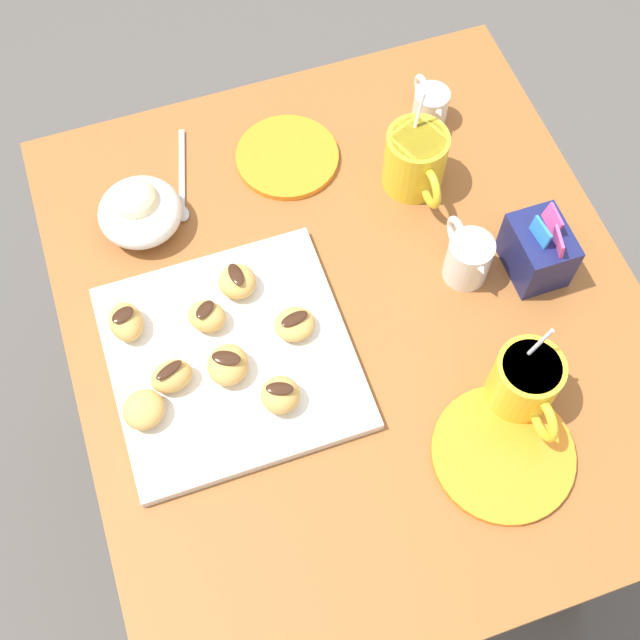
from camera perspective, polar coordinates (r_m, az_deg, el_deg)
ground_plane at (r=1.74m, az=1.62°, el=-10.27°), size 8.00×8.00×0.00m
dining_table at (r=1.21m, az=2.29°, el=-2.63°), size 0.86×0.76×0.71m
pastry_plate_square at (r=1.05m, az=-6.26°, el=-2.60°), size 0.30×0.30×0.02m
coffee_mug_yellow_left at (r=1.16m, az=6.74°, el=11.12°), size 0.13×0.09×0.14m
coffee_mug_yellow_right at (r=1.01m, az=14.20°, el=-4.27°), size 0.12×0.08×0.14m
cream_pitcher_white at (r=1.09m, az=10.34°, el=4.38°), size 0.10×0.06×0.07m
sugar_caddy at (r=1.12m, az=15.03°, el=4.75°), size 0.09×0.07×0.11m
ice_cream_bowl at (r=1.15m, az=-12.55°, el=7.53°), size 0.12×0.12×0.09m
chocolate_sauce_pitcher at (r=1.25m, az=7.74°, el=14.76°), size 0.09×0.05×0.06m
saucer_orange_left at (r=1.02m, az=12.70°, el=-9.13°), size 0.18×0.18×0.01m
saucer_orange_right at (r=1.22m, az=-2.32°, el=11.36°), size 0.15×0.15×0.01m
loose_spoon_near_saucer at (r=1.20m, az=-9.66°, el=9.24°), size 0.16×0.05×0.01m
beignet_0 at (r=1.06m, az=-13.44°, el=-0.13°), size 0.06×0.05×0.04m
chocolate_drizzle_0 at (r=1.05m, az=-13.67°, el=0.36°), size 0.03×0.04×0.00m
beignet_1 at (r=1.02m, az=-10.37°, el=-3.91°), size 0.05×0.06×0.04m
chocolate_drizzle_1 at (r=1.00m, az=-10.54°, el=-3.47°), size 0.03×0.04×0.00m
beignet_2 at (r=1.04m, az=-1.78°, el=-0.30°), size 0.05×0.05×0.03m
chocolate_drizzle_2 at (r=1.02m, az=-1.81°, el=0.10°), size 0.02×0.04×0.00m
beignet_3 at (r=1.01m, az=-12.24°, el=-6.16°), size 0.07×0.07×0.03m
beignet_4 at (r=0.99m, az=-2.79°, el=-5.28°), size 0.06×0.06×0.04m
chocolate_drizzle_4 at (r=0.97m, az=-2.85°, el=-4.83°), size 0.03×0.04×0.00m
beignet_5 at (r=1.07m, az=-5.82°, el=2.69°), size 0.07×0.07×0.03m
chocolate_drizzle_5 at (r=1.05m, az=-5.92°, el=3.20°), size 0.04×0.02×0.00m
beignet_6 at (r=1.05m, az=-7.94°, el=0.25°), size 0.06×0.07×0.04m
chocolate_drizzle_6 at (r=1.03m, az=-8.07°, el=0.74°), size 0.03×0.03×0.00m
beignet_7 at (r=1.01m, az=-6.48°, el=-3.15°), size 0.07×0.07×0.04m
chocolate_drizzle_7 at (r=1.00m, az=-6.60°, el=-2.66°), size 0.03×0.04×0.00m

